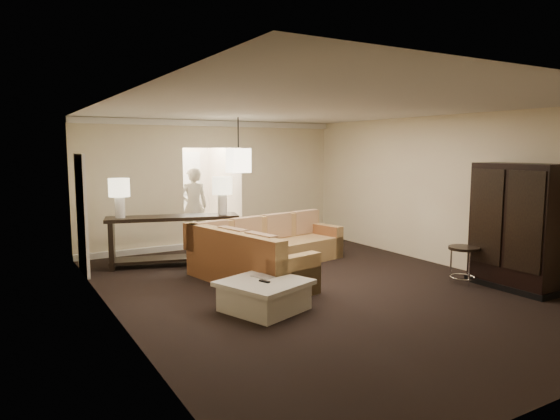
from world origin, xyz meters
TOP-DOWN VIEW (x-y plane):
  - ground at (0.00, 0.00)m, footprint 8.00×8.00m
  - wall_back at (0.00, 4.00)m, footprint 6.00×0.04m
  - wall_left at (-3.00, 0.00)m, footprint 0.04×8.00m
  - wall_right at (3.00, 0.00)m, footprint 0.04×8.00m
  - ceiling at (0.00, 0.00)m, footprint 6.00×8.00m
  - crown_molding at (0.00, 3.95)m, footprint 6.00×0.10m
  - baseboard at (0.00, 3.95)m, footprint 6.00×0.10m
  - side_door at (-2.97, 2.80)m, footprint 0.05×0.90m
  - foyer at (0.00, 5.34)m, footprint 1.44×2.02m
  - sectional_sofa at (-0.14, 1.28)m, footprint 3.21×2.91m
  - coffee_table at (-1.19, -0.55)m, footprint 1.31×1.31m
  - console_table at (-1.40, 2.63)m, footprint 2.48×1.17m
  - armoire at (2.69, -1.58)m, footprint 0.58×1.36m
  - drink_table at (2.23, -1.01)m, footprint 0.49×0.49m
  - table_lamp_left at (-2.30, 2.88)m, footprint 0.37×0.37m
  - table_lamp_right at (-0.50, 2.39)m, footprint 0.37×0.37m
  - pendant_light at (0.00, 2.70)m, footprint 0.38×0.38m
  - person at (-0.37, 4.30)m, footprint 0.77×0.58m

SIDE VIEW (x-z plane):
  - ground at x=0.00m, z-range 0.00..0.00m
  - baseboard at x=0.00m, z-range 0.00..0.12m
  - coffee_table at x=-1.19m, z-range 0.00..0.43m
  - sectional_sofa at x=-0.14m, z-range -0.09..0.83m
  - drink_table at x=2.23m, z-range 0.13..0.74m
  - console_table at x=-1.40m, z-range 0.09..1.03m
  - armoire at x=2.69m, z-range -0.04..1.92m
  - person at x=-0.37m, z-range 0.00..1.96m
  - side_door at x=-2.97m, z-range 0.00..2.10m
  - foyer at x=0.00m, z-range -0.10..2.70m
  - wall_back at x=0.00m, z-range 0.00..2.80m
  - wall_left at x=-3.00m, z-range 0.00..2.80m
  - wall_right at x=3.00m, z-range 0.00..2.80m
  - table_lamp_left at x=-2.30m, z-range 1.06..1.77m
  - table_lamp_right at x=-0.50m, z-range 1.06..1.77m
  - pendant_light at x=0.00m, z-range 1.41..2.50m
  - crown_molding at x=0.00m, z-range 2.67..2.79m
  - ceiling at x=0.00m, z-range 2.79..2.81m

